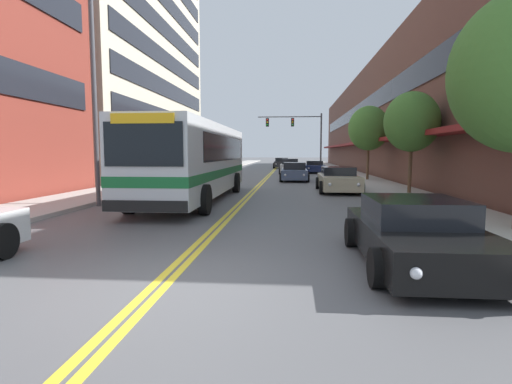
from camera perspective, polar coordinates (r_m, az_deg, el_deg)
ground_plane at (r=42.95m, az=2.44°, el=2.96°), size 240.00×240.00×0.00m
sidewalk_left at (r=43.84m, az=-6.84°, el=3.07°), size 3.13×106.00×0.14m
sidewalk_right at (r=43.20m, az=11.85°, el=2.95°), size 3.13×106.00×0.14m
centre_line at (r=42.95m, az=2.44°, el=2.97°), size 0.34×106.00×0.01m
office_tower_left at (r=39.93m, az=-21.19°, el=18.62°), size 12.08×24.97×22.45m
storefront_row_right at (r=44.31m, az=19.55°, el=9.31°), size 9.10×68.00×10.18m
city_bus at (r=17.35m, az=-8.54°, el=4.81°), size 2.85×12.07×3.16m
car_champagne_parked_left_near at (r=29.02m, az=-7.37°, el=2.80°), size 2.13×4.22×1.26m
car_black_parked_right_foreground at (r=7.82m, az=21.90°, el=-5.57°), size 2.14×4.44×1.19m
car_beige_parked_right_mid at (r=21.16m, az=11.67°, el=1.71°), size 2.13×4.77×1.28m
car_navy_parked_right_far at (r=40.42m, az=8.33°, el=3.56°), size 2.12×4.66×1.20m
car_silver_moving_lead at (r=38.19m, az=4.86°, el=3.61°), size 2.01×4.20×1.43m
car_charcoal_moving_second at (r=52.19m, az=3.69°, el=4.13°), size 2.14×4.28×1.33m
car_slate_blue_moving_third at (r=28.74m, az=5.50°, el=2.81°), size 2.04×4.26×1.31m
traffic_signal_mast at (r=44.88m, az=6.13°, el=8.84°), size 7.07×0.38×6.30m
street_lamp_left_near at (r=16.44m, az=-21.57°, el=17.17°), size 1.90×0.28×9.37m
street_tree_right_mid at (r=20.08m, az=21.36°, el=9.31°), size 2.52×2.52×4.69m
street_tree_right_far at (r=29.10m, az=15.80°, el=8.74°), size 2.80×2.80×5.10m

